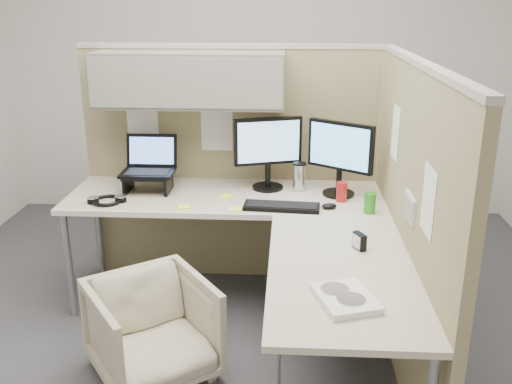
# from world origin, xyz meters

# --- Properties ---
(ground) EXTENTS (4.50, 4.50, 0.00)m
(ground) POSITION_xyz_m (0.00, 0.00, 0.00)
(ground) COLOR #39393E
(ground) RESTS_ON ground
(partition_back) EXTENTS (2.00, 0.36, 1.63)m
(partition_back) POSITION_xyz_m (-0.22, 0.83, 1.10)
(partition_back) COLOR #978A63
(partition_back) RESTS_ON ground
(partition_right) EXTENTS (0.07, 2.03, 1.63)m
(partition_right) POSITION_xyz_m (0.90, -0.07, 0.82)
(partition_right) COLOR #978A63
(partition_right) RESTS_ON ground
(desk) EXTENTS (2.00, 1.98, 0.73)m
(desk) POSITION_xyz_m (0.12, 0.13, 0.69)
(desk) COLOR beige
(desk) RESTS_ON ground
(office_chair) EXTENTS (0.78, 0.77, 0.59)m
(office_chair) POSITION_xyz_m (-0.41, -0.31, 0.30)
(office_chair) COLOR #C2AF9A
(office_chair) RESTS_ON ground
(monitor_left) EXTENTS (0.43, 0.20, 0.47)m
(monitor_left) POSITION_xyz_m (0.15, 0.68, 1.00)
(monitor_left) COLOR black
(monitor_left) RESTS_ON desk
(monitor_right) EXTENTS (0.38, 0.27, 0.47)m
(monitor_right) POSITION_xyz_m (0.60, 0.58, 1.00)
(monitor_right) COLOR black
(monitor_right) RESTS_ON desk
(laptop_station) EXTENTS (0.33, 0.28, 0.34)m
(laptop_station) POSITION_xyz_m (-0.61, 0.60, 0.86)
(laptop_station) COLOR black
(laptop_station) RESTS_ON desk
(keyboard) EXTENTS (0.46, 0.18, 0.02)m
(keyboard) POSITION_xyz_m (0.25, 0.31, 0.74)
(keyboard) COLOR black
(keyboard) RESTS_ON desk
(mouse) EXTENTS (0.10, 0.07, 0.03)m
(mouse) POSITION_xyz_m (0.53, 0.32, 0.75)
(mouse) COLOR black
(mouse) RESTS_ON desk
(travel_mug) EXTENTS (0.09, 0.09, 0.18)m
(travel_mug) POSITION_xyz_m (0.35, 0.65, 0.82)
(travel_mug) COLOR silver
(travel_mug) RESTS_ON desk
(soda_can_green) EXTENTS (0.07, 0.07, 0.12)m
(soda_can_green) POSITION_xyz_m (0.75, 0.27, 0.79)
(soda_can_green) COLOR #268C1E
(soda_can_green) RESTS_ON desk
(soda_can_silver) EXTENTS (0.07, 0.07, 0.12)m
(soda_can_silver) POSITION_xyz_m (0.61, 0.46, 0.79)
(soda_can_silver) COLOR #B21E1E
(soda_can_silver) RESTS_ON desk
(sticky_note_a) EXTENTS (0.09, 0.09, 0.01)m
(sticky_note_a) POSITION_xyz_m (-0.33, 0.29, 0.73)
(sticky_note_a) COLOR #F1FC42
(sticky_note_a) RESTS_ON desk
(sticky_note_d) EXTENTS (0.10, 0.10, 0.01)m
(sticky_note_d) POSITION_xyz_m (-0.10, 0.49, 0.73)
(sticky_note_d) COLOR #F1FC42
(sticky_note_d) RESTS_ON desk
(sticky_note_b) EXTENTS (0.08, 0.08, 0.01)m
(sticky_note_b) POSITION_xyz_m (-0.02, 0.27, 0.73)
(sticky_note_b) COLOR #F1FC42
(sticky_note_b) RESTS_ON desk
(headphones) EXTENTS (0.23, 0.22, 0.03)m
(headphones) POSITION_xyz_m (-0.81, 0.35, 0.74)
(headphones) COLOR black
(headphones) RESTS_ON desk
(paper_stack) EXTENTS (0.29, 0.32, 0.03)m
(paper_stack) POSITION_xyz_m (0.53, -0.77, 0.75)
(paper_stack) COLOR white
(paper_stack) RESTS_ON desk
(desk_clock) EXTENTS (0.07, 0.09, 0.08)m
(desk_clock) POSITION_xyz_m (0.64, -0.24, 0.77)
(desk_clock) COLOR black
(desk_clock) RESTS_ON desk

